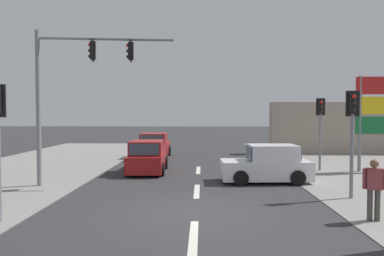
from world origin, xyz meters
name	(u,v)px	position (x,y,z in m)	size (l,w,h in m)	color
ground_plane	(195,213)	(0.00, 0.00, 0.00)	(140.00, 140.00, 0.00)	#303033
lane_dash_near	(194,236)	(0.00, -2.00, 0.00)	(0.20, 2.40, 0.01)	silver
lane_dash_mid	(197,191)	(0.00, 3.00, 0.00)	(0.20, 2.40, 0.01)	silver
lane_dash_far	(198,170)	(0.00, 8.00, 0.00)	(0.20, 2.40, 0.01)	silver
traffic_signal_mast	(72,79)	(-4.82, 3.91, 4.15)	(5.26, 0.73, 6.00)	slate
pedestal_signal_right_kerb	(352,126)	(5.11, 1.92, 2.42)	(0.44, 0.29, 3.56)	slate
pedestal_signal_far_median	(320,122)	(5.98, 8.01, 2.42)	(0.44, 0.29, 3.56)	slate
shopping_plaza_sign	(378,110)	(8.62, 7.72, 2.98)	(2.10, 0.16, 4.60)	slate
shopfront_wall_far	(357,128)	(11.00, 16.00, 1.80)	(12.00, 1.00, 3.60)	#A39384
hatchback_oncoming_mid	(267,165)	(2.86, 4.89, 0.70)	(3.70, 1.90, 1.53)	silver
sedan_oncoming_near	(154,147)	(-2.87, 13.13, 0.70)	(1.89, 4.24, 1.56)	maroon
hatchback_kerbside_parked	(147,158)	(-2.43, 7.25, 0.70)	(1.86, 3.68, 1.53)	maroon
pedestrian_at_kerb	(374,186)	(4.66, -0.68, 0.93)	(0.55, 0.29, 1.63)	#47423D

